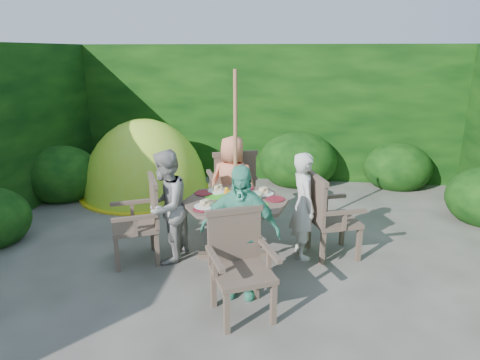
# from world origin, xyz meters

# --- Properties ---
(ground) EXTENTS (60.00, 60.00, 0.00)m
(ground) POSITION_xyz_m (0.00, 0.00, 0.00)
(ground) COLOR #4A4842
(ground) RESTS_ON ground
(hedge_enclosure) EXTENTS (9.00, 9.00, 2.50)m
(hedge_enclosure) POSITION_xyz_m (0.00, 1.33, 1.25)
(hedge_enclosure) COLOR black
(hedge_enclosure) RESTS_ON ground
(patio_table) EXTENTS (1.46, 1.46, 0.87)m
(patio_table) POSITION_xyz_m (-0.12, 0.18, 0.61)
(patio_table) COLOR #44362C
(patio_table) RESTS_ON ground
(parasol_pole) EXTENTS (0.05, 0.05, 2.20)m
(parasol_pole) POSITION_xyz_m (-0.13, 0.18, 1.10)
(parasol_pole) COLOR #915C3A
(parasol_pole) RESTS_ON ground
(garden_chair_right) EXTENTS (0.68, 0.72, 0.98)m
(garden_chair_right) POSITION_xyz_m (0.95, 0.38, 0.52)
(garden_chair_right) COLOR #44362C
(garden_chair_right) RESTS_ON ground
(garden_chair_left) EXTENTS (0.70, 0.73, 0.96)m
(garden_chair_left) POSITION_xyz_m (-1.21, -0.01, 0.51)
(garden_chair_left) COLOR #44362C
(garden_chair_left) RESTS_ON ground
(garden_chair_back) EXTENTS (0.78, 0.74, 1.05)m
(garden_chair_back) POSITION_xyz_m (-0.32, 1.25, 0.56)
(garden_chair_back) COLOR #44362C
(garden_chair_back) RESTS_ON ground
(garden_chair_front) EXTENTS (0.73, 0.70, 0.95)m
(garden_chair_front) POSITION_xyz_m (0.06, -0.90, 0.51)
(garden_chair_front) COLOR #44362C
(garden_chair_front) RESTS_ON ground
(child_right) EXTENTS (0.43, 0.53, 1.28)m
(child_right) POSITION_xyz_m (0.66, 0.34, 0.64)
(child_right) COLOR silver
(child_right) RESTS_ON ground
(child_left) EXTENTS (0.57, 0.70, 1.33)m
(child_left) POSITION_xyz_m (-0.91, 0.03, 0.66)
(child_left) COLOR #999793
(child_left) RESTS_ON ground
(child_back) EXTENTS (0.68, 0.47, 1.33)m
(child_back) POSITION_xyz_m (-0.28, 0.97, 0.66)
(child_back) COLOR #E3825E
(child_back) RESTS_ON ground
(child_front) EXTENTS (0.81, 0.36, 1.36)m
(child_front) POSITION_xyz_m (0.03, -0.60, 0.68)
(child_front) COLOR #4DB494
(child_front) RESTS_ON ground
(dome_tent) EXTENTS (2.26, 2.26, 2.58)m
(dome_tent) POSITION_xyz_m (-2.01, 2.39, 0.00)
(dome_tent) COLOR #B5D629
(dome_tent) RESTS_ON ground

